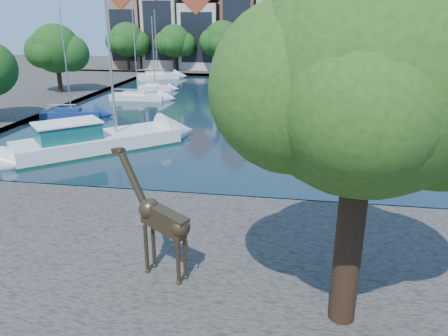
{
  "coord_description": "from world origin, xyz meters",
  "views": [
    {
      "loc": [
        5.72,
        -20.62,
        9.33
      ],
      "look_at": [
        2.7,
        -2.0,
        2.67
      ],
      "focal_mm": 35.0,
      "sensor_mm": 36.0,
      "label": 1
    }
  ],
  "objects_px": {
    "giraffe_statue": "(159,218)",
    "sailboat_right_a": "(413,136)",
    "motorsailer": "(93,139)",
    "plane_tree": "(371,83)"
  },
  "relations": [
    {
      "from": "giraffe_statue",
      "to": "sailboat_right_a",
      "type": "xyz_separation_m",
      "value": [
        13.37,
        20.62,
        -2.01
      ]
    },
    {
      "from": "motorsailer",
      "to": "sailboat_right_a",
      "type": "bearing_deg",
      "value": 13.76
    },
    {
      "from": "giraffe_statue",
      "to": "motorsailer",
      "type": "bearing_deg",
      "value": 122.7
    },
    {
      "from": "motorsailer",
      "to": "sailboat_right_a",
      "type": "relative_size",
      "value": 0.96
    },
    {
      "from": "giraffe_statue",
      "to": "plane_tree",
      "type": "bearing_deg",
      "value": -13.01
    },
    {
      "from": "motorsailer",
      "to": "giraffe_statue",
      "type": "bearing_deg",
      "value": -57.3
    },
    {
      "from": "plane_tree",
      "to": "sailboat_right_a",
      "type": "bearing_deg",
      "value": 72.19
    },
    {
      "from": "giraffe_statue",
      "to": "motorsailer",
      "type": "xyz_separation_m",
      "value": [
        -9.62,
        14.99,
        -1.73
      ]
    },
    {
      "from": "giraffe_statue",
      "to": "sailboat_right_a",
      "type": "distance_m",
      "value": 24.66
    },
    {
      "from": "giraffe_statue",
      "to": "sailboat_right_a",
      "type": "height_order",
      "value": "sailboat_right_a"
    }
  ]
}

